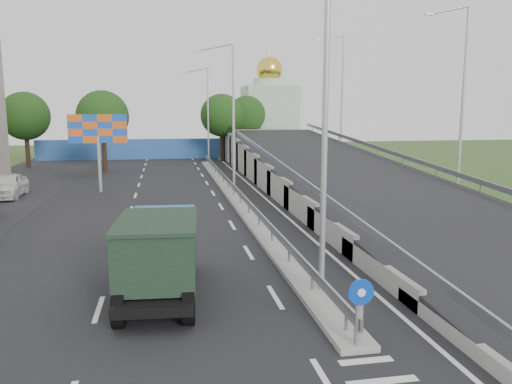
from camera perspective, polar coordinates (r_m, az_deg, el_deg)
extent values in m
cube|color=black|center=(29.08, -7.33, -2.21)|extent=(26.00, 90.00, 0.04)
cube|color=gray|center=(33.25, -2.56, -0.51)|extent=(1.00, 44.00, 0.20)
cube|color=gray|center=(36.69, 16.85, 3.57)|extent=(0.10, 50.00, 0.32)
cube|color=gray|center=(33.44, 2.18, 3.44)|extent=(0.10, 50.00, 0.32)
cube|color=gray|center=(33.15, -2.56, 0.60)|extent=(0.08, 44.00, 0.32)
cylinder|color=gray|center=(33.19, -2.56, 0.17)|extent=(0.09, 0.09, 0.60)
cylinder|color=black|center=(12.59, 11.66, -14.23)|extent=(0.20, 0.20, 1.20)
cylinder|color=#0C3FBF|center=(12.24, 11.92, -11.15)|extent=(0.64, 0.05, 0.64)
cylinder|color=white|center=(12.22, 11.97, -11.20)|extent=(0.20, 0.03, 0.20)
cylinder|color=#B2B5B7|center=(15.23, 7.88, 7.03)|extent=(0.18, 0.18, 10.00)
cylinder|color=#B2B5B7|center=(34.79, -2.58, 8.37)|extent=(0.18, 0.18, 10.00)
cylinder|color=#B2B5B7|center=(34.89, -4.67, 16.17)|extent=(2.57, 0.12, 0.66)
cube|color=#B2B5B7|center=(34.76, -6.71, 15.75)|extent=(0.50, 0.18, 0.12)
cylinder|color=#B2B5B7|center=(54.67, -5.49, 8.70)|extent=(0.18, 0.18, 10.00)
cylinder|color=#B2B5B7|center=(54.73, -6.86, 13.65)|extent=(2.57, 0.12, 0.66)
cube|color=#B2B5B7|center=(54.65, -8.14, 13.37)|extent=(0.50, 0.18, 0.12)
cube|color=#2B53A1|center=(60.63, -10.00, 4.87)|extent=(30.00, 0.50, 2.40)
cube|color=#B2CCAD|center=(69.98, 1.52, 8.30)|extent=(7.00, 7.00, 9.00)
cylinder|color=#B2CCAD|center=(70.07, 1.53, 12.39)|extent=(4.40, 4.40, 1.00)
sphere|color=gold|center=(70.18, 1.54, 13.78)|extent=(3.60, 3.60, 3.60)
cone|color=gold|center=(70.36, 1.55, 15.40)|extent=(0.30, 0.30, 1.20)
cylinder|color=#B2B5B7|center=(36.93, -17.45, 3.03)|extent=(0.24, 0.24, 4.00)
cube|color=#E15619|center=(36.76, -17.64, 6.91)|extent=(4.00, 0.20, 2.00)
cylinder|color=black|center=(48.92, -16.95, 4.51)|extent=(0.44, 0.44, 4.00)
sphere|color=black|center=(48.77, -17.13, 8.25)|extent=(4.80, 4.80, 4.80)
cylinder|color=black|center=(56.95, -3.91, 5.52)|extent=(0.44, 0.44, 4.00)
sphere|color=black|center=(56.83, -3.94, 8.74)|extent=(4.80, 4.80, 4.80)
cylinder|color=black|center=(55.27, -24.66, 4.57)|extent=(0.44, 0.44, 4.00)
sphere|color=black|center=(55.14, -24.89, 7.89)|extent=(4.80, 4.80, 4.80)
cylinder|color=black|center=(64.43, -1.07, 5.98)|extent=(0.44, 0.44, 4.00)
sphere|color=black|center=(64.32, -1.08, 8.83)|extent=(4.80, 4.80, 4.80)
cylinder|color=black|center=(18.05, -13.35, -7.93)|extent=(0.40, 1.04, 1.02)
cylinder|color=black|center=(17.91, -7.37, -7.88)|extent=(0.40, 1.04, 1.02)
cylinder|color=black|center=(17.26, -13.68, -8.75)|extent=(0.40, 1.04, 1.02)
cylinder|color=black|center=(17.11, -7.42, -8.71)|extent=(0.40, 1.04, 1.02)
cylinder|color=black|center=(14.23, -15.38, -12.79)|extent=(0.40, 1.04, 1.02)
cylinder|color=black|center=(14.06, -7.68, -12.82)|extent=(0.40, 1.04, 1.02)
cube|color=black|center=(16.06, -10.88, -9.50)|extent=(2.55, 5.91, 0.28)
cube|color=navy|center=(17.90, -10.42, -4.42)|extent=(2.24, 1.64, 1.58)
cube|color=black|center=(18.50, -10.30, -2.63)|extent=(1.77, 0.18, 0.65)
cube|color=black|center=(18.91, -10.16, -6.73)|extent=(2.14, 0.29, 0.47)
cube|color=black|center=(15.23, -11.16, -6.53)|extent=(2.48, 3.69, 1.67)
cube|color=black|center=(15.01, -11.27, -3.28)|extent=(2.58, 3.79, 0.11)
imported|color=silver|center=(37.15, -26.52, 0.66)|extent=(2.02, 4.79, 1.62)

